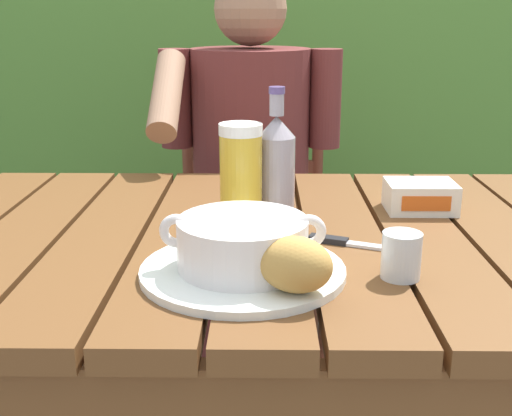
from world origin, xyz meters
TOP-DOWN VIEW (x-y plane):
  - dining_table at (0.00, 0.00)m, footprint 1.23×0.82m
  - hedge_backdrop at (0.07, 1.71)m, footprint 3.28×0.97m
  - chair_near_diner at (-0.04, 0.85)m, footprint 0.46×0.43m
  - person_eating at (-0.04, 0.65)m, footprint 0.48×0.47m
  - serving_plate at (-0.03, -0.20)m, footprint 0.30×0.30m
  - soup_bowl at (-0.03, -0.20)m, footprint 0.24×0.19m
  - bread_roll at (0.04, -0.28)m, footprint 0.12×0.11m
  - beer_glass at (-0.04, 0.01)m, footprint 0.07×0.07m
  - beer_bottle at (0.02, 0.06)m, footprint 0.07×0.07m
  - water_glass_small at (0.19, -0.20)m, footprint 0.06×0.06m
  - butter_tub at (0.30, 0.12)m, footprint 0.13×0.10m
  - table_knife at (0.13, -0.07)m, footprint 0.15×0.08m

SIDE VIEW (x-z plane):
  - chair_near_diner at x=-0.04m, z-range -0.01..0.98m
  - dining_table at x=0.00m, z-range 0.28..1.04m
  - person_eating at x=-0.04m, z-range 0.11..1.35m
  - table_knife at x=0.13m, z-range 0.76..0.77m
  - serving_plate at x=-0.03m, z-range 0.76..0.78m
  - butter_tub at x=0.30m, z-range 0.76..0.82m
  - water_glass_small at x=0.19m, z-range 0.76..0.83m
  - bread_roll at x=0.04m, z-range 0.78..0.85m
  - soup_bowl at x=-0.03m, z-range 0.77..0.85m
  - beer_glass at x=-0.04m, z-range 0.76..0.95m
  - beer_bottle at x=0.02m, z-range 0.74..0.98m
  - hedge_backdrop at x=0.07m, z-range -0.05..2.13m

